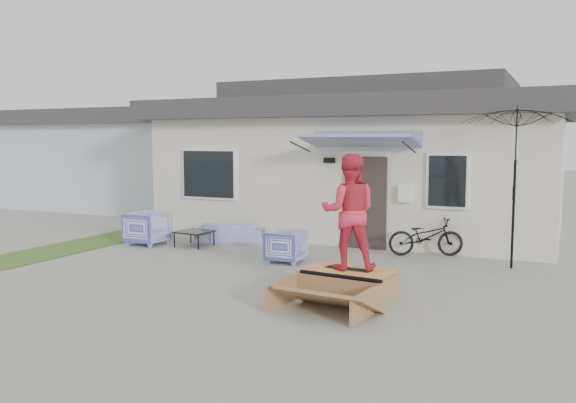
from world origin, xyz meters
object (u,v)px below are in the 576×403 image
at_px(skate_ramp, 347,284).
at_px(skater, 349,210).
at_px(coffee_table, 194,239).
at_px(skateboard, 348,268).
at_px(loveseat, 230,229).
at_px(armchair_left, 148,226).
at_px(bicycle, 426,232).
at_px(armchair_right, 285,245).
at_px(patio_umbrella, 515,178).

bearing_deg(skate_ramp, skater, 90.00).
bearing_deg(coffee_table, skateboard, -30.08).
relative_size(loveseat, coffee_table, 2.24).
height_order(armchair_left, bicycle, bicycle).
relative_size(loveseat, armchair_left, 1.89).
relative_size(armchair_right, skateboard, 0.97).
xyz_separation_m(bicycle, skateboard, (-0.36, -3.92, -0.04)).
bearing_deg(skateboard, loveseat, 146.27).
relative_size(armchair_right, patio_umbrella, 0.33).
distance_m(bicycle, skateboard, 3.94).
bearing_deg(skater, skateboard, 180.00).
height_order(loveseat, skateboard, loveseat).
distance_m(armchair_right, coffee_table, 2.82).
bearing_deg(bicycle, patio_umbrella, -130.83).
xyz_separation_m(patio_umbrella, skater, (-2.13, -3.37, -0.36)).
relative_size(coffee_table, skate_ramp, 0.41).
distance_m(armchair_left, bicycle, 6.41).
distance_m(coffee_table, bicycle, 5.27).
xyz_separation_m(loveseat, armchair_left, (-1.57, -1.14, 0.11)).
height_order(bicycle, skater, skater).
bearing_deg(skateboard, skate_ramp, -89.01).
bearing_deg(skater, skate_ramp, 65.76).
relative_size(armchair_left, coffee_table, 1.18).
height_order(coffee_table, skateboard, skateboard).
bearing_deg(skate_ramp, patio_umbrella, 63.22).
relative_size(coffee_table, skateboard, 0.98).
bearing_deg(armchair_left, bicycle, -77.38).
xyz_separation_m(bicycle, skate_ramp, (-0.36, -3.97, -0.28)).
relative_size(patio_umbrella, skater, 1.22).
relative_size(bicycle, skater, 0.88).
relative_size(coffee_table, patio_umbrella, 0.33).
xyz_separation_m(armchair_right, skater, (2.06, -2.02, 1.03)).
xyz_separation_m(loveseat, coffee_table, (-0.45, -0.86, -0.14)).
bearing_deg(armchair_left, patio_umbrella, -84.02).
height_order(loveseat, armchair_left, armchair_left).
xyz_separation_m(loveseat, armchair_right, (2.26, -1.60, 0.04)).
bearing_deg(bicycle, skater, 151.15).
xyz_separation_m(loveseat, bicycle, (4.67, 0.30, 0.19)).
bearing_deg(coffee_table, loveseat, 62.13).
distance_m(armchair_left, coffee_table, 1.18).
height_order(armchair_left, coffee_table, armchair_left).
relative_size(loveseat, skateboard, 2.20).
bearing_deg(armchair_left, loveseat, -54.45).
height_order(bicycle, patio_umbrella, patio_umbrella).
distance_m(bicycle, skater, 4.04).
bearing_deg(skateboard, patio_umbrella, 63.92).
xyz_separation_m(skateboard, skater, (0.00, 0.00, 0.92)).
relative_size(loveseat, skater, 0.91).
distance_m(patio_umbrella, skateboard, 4.19).
bearing_deg(skater, armchair_left, -41.84).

